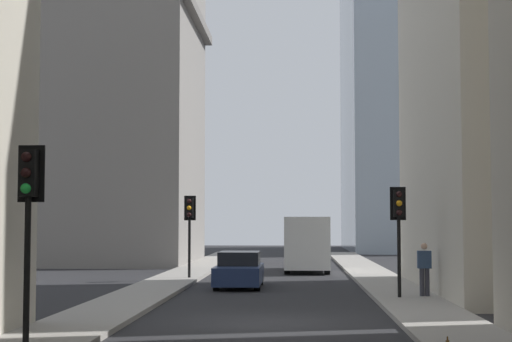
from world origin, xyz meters
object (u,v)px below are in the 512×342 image
sedan_navy (239,271)px  traffic_light_midblock (399,216)px  pedestrian (424,267)px  traffic_light_far_junction (190,217)px  delivery_truck (306,244)px  traffic_light_foreground (28,199)px

sedan_navy → traffic_light_midblock: 8.01m
pedestrian → traffic_light_midblock: bearing=116.3°
traffic_light_far_junction → delivery_truck: bearing=-37.9°
traffic_light_foreground → delivery_truck: bearing=-11.8°
traffic_light_midblock → traffic_light_far_junction: (8.86, 8.09, 0.01)m
traffic_light_midblock → traffic_light_far_junction: 11.99m
delivery_truck → sedan_navy: (-10.32, 2.80, -0.80)m
traffic_light_foreground → pedestrian: (11.95, -9.36, -1.93)m
pedestrian → traffic_light_far_junction: bearing=46.8°
pedestrian → traffic_light_foreground: bearing=141.9°
sedan_navy → pedestrian: (-4.86, -6.51, 0.44)m
traffic_light_midblock → pedestrian: bearing=-63.7°
traffic_light_midblock → traffic_light_far_junction: size_ratio=1.00×
sedan_navy → pedestrian: 8.13m
traffic_light_foreground → traffic_light_midblock: size_ratio=1.09×
delivery_truck → pedestrian: delivery_truck is taller
traffic_light_far_junction → traffic_light_foreground: bearing=178.9°
pedestrian → delivery_truck: bearing=13.7°
traffic_light_foreground → traffic_light_midblock: traffic_light_foreground is taller
traffic_light_foreground → traffic_light_midblock: bearing=-36.4°
traffic_light_foreground → traffic_light_far_junction: bearing=-1.1°
sedan_navy → traffic_light_far_junction: 4.83m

